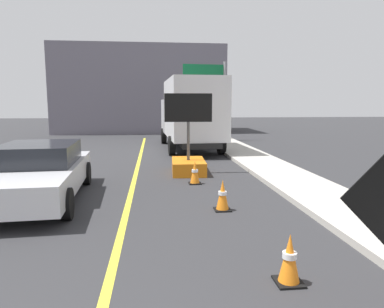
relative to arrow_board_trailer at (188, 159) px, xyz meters
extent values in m
cube|color=#B2ADA3|center=(3.00, -5.37, -0.41)|extent=(1.83, 48.00, 0.14)
cube|color=yellow|center=(-1.79, -5.37, -0.48)|extent=(0.14, 36.00, 0.01)
cube|color=orange|center=(0.00, 0.00, -0.26)|extent=(1.17, 1.84, 0.45)
cylinder|color=#4C4C4C|center=(0.00, 0.00, 0.62)|extent=(0.10, 0.10, 1.30)
cube|color=black|center=(0.00, 0.00, 1.74)|extent=(1.60, 0.14, 0.95)
sphere|color=yellow|center=(0.55, 0.03, 1.74)|extent=(0.09, 0.09, 0.09)
sphere|color=yellow|center=(0.25, 0.04, 1.74)|extent=(0.09, 0.09, 0.09)
sphere|color=yellow|center=(-0.05, 0.05, 1.74)|extent=(0.09, 0.09, 0.09)
sphere|color=yellow|center=(-0.35, 0.06, 1.74)|extent=(0.09, 0.09, 0.09)
sphere|color=yellow|center=(-0.52, 0.07, 1.92)|extent=(0.09, 0.09, 0.09)
sphere|color=yellow|center=(-0.52, 0.07, 1.56)|extent=(0.09, 0.09, 0.09)
cube|color=black|center=(0.71, 6.61, 0.09)|extent=(2.06, 7.87, 0.25)
cube|color=silver|center=(0.59, 9.42, 1.17)|extent=(2.53, 2.29, 1.90)
cube|color=silver|center=(0.77, 5.41, 1.64)|extent=(2.67, 5.41, 2.83)
cylinder|color=black|center=(-0.57, 9.21, -0.03)|extent=(0.32, 0.91, 0.90)
cylinder|color=black|center=(1.76, 9.32, -0.03)|extent=(0.32, 0.91, 0.90)
cylinder|color=black|center=(-0.35, 4.22, -0.03)|extent=(0.32, 0.91, 0.90)
cylinder|color=black|center=(1.99, 4.32, -0.03)|extent=(0.32, 0.91, 0.90)
cube|color=silver|center=(-3.99, -3.08, 0.10)|extent=(2.24, 5.03, 0.60)
cube|color=black|center=(-4.01, -2.84, 0.65)|extent=(1.84, 2.31, 0.50)
cylinder|color=black|center=(-2.96, -4.65, -0.15)|extent=(0.26, 0.67, 0.66)
cylinder|color=black|center=(-3.16, -1.41, -0.15)|extent=(0.26, 0.67, 0.66)
cylinder|color=black|center=(-5.02, -1.52, -0.15)|extent=(0.26, 0.67, 0.66)
cylinder|color=gray|center=(3.38, 10.63, 2.02)|extent=(0.18, 0.18, 5.00)
cube|color=#0F6033|center=(1.98, 10.51, 3.67)|extent=(2.60, 0.28, 1.30)
cube|color=white|center=(1.98, 10.55, 3.67)|extent=(1.81, 0.16, 0.18)
cube|color=slate|center=(-2.21, 19.04, 2.98)|extent=(13.56, 6.88, 6.93)
cube|color=black|center=(0.58, -7.65, -0.47)|extent=(0.36, 0.36, 0.03)
cone|color=orange|center=(0.58, -7.65, -0.13)|extent=(0.28, 0.28, 0.65)
cylinder|color=white|center=(0.58, -7.65, -0.09)|extent=(0.19, 0.19, 0.08)
cube|color=black|center=(0.33, -4.37, -0.47)|extent=(0.36, 0.36, 0.03)
cone|color=orange|center=(0.33, -4.37, -0.12)|extent=(0.28, 0.28, 0.66)
cylinder|color=white|center=(0.33, -4.37, -0.09)|extent=(0.19, 0.19, 0.08)
cube|color=black|center=(0.03, -1.69, -0.47)|extent=(0.36, 0.36, 0.03)
cone|color=orange|center=(0.03, -1.69, -0.12)|extent=(0.28, 0.28, 0.66)
cylinder|color=white|center=(0.03, -1.69, -0.09)|extent=(0.19, 0.19, 0.08)
camera|label=1|loc=(-1.17, -11.87, 1.88)|focal=33.02mm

